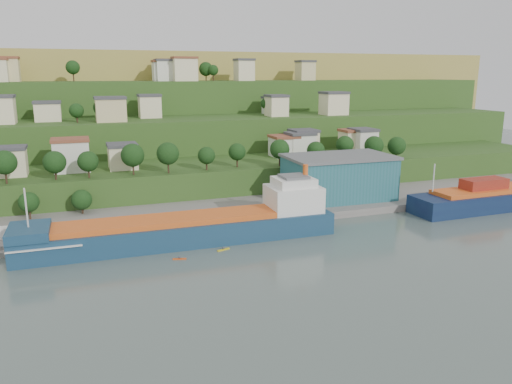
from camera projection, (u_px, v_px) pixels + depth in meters
name	position (u px, v px, depth m)	size (l,w,h in m)	color
ground	(256.00, 249.00, 110.74)	(500.00, 500.00, 0.00)	#495953
quay	(288.00, 210.00, 142.97)	(220.00, 26.00, 4.00)	slate
hillside	(149.00, 147.00, 265.13)	(360.00, 210.92, 96.00)	#284719
cargo_ship_near	(192.00, 230.00, 115.09)	(72.26, 12.32, 18.54)	navy
warehouse	(339.00, 177.00, 146.90)	(31.33, 19.54, 12.80)	#215D63
caravan	(3.00, 235.00, 112.03)	(6.87, 2.86, 3.21)	silver
dinghy	(46.00, 236.00, 114.51)	(4.25, 1.60, 0.85)	silver
kayak_orange	(180.00, 258.00, 104.73)	(2.88, 1.24, 0.71)	#D14712
kayak_yellow	(223.00, 249.00, 110.22)	(3.09, 1.49, 0.77)	gold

